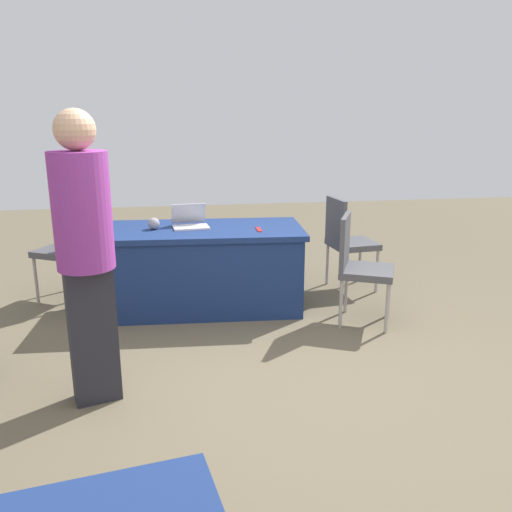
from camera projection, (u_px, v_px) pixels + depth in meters
The scene contains 9 objects.
ground_plane at pixel (280, 383), 3.55m from camera, with size 14.40×14.40×0.00m, color brown.
table_foreground at pixel (204, 268), 4.87m from camera, with size 1.85×0.96×0.76m.
chair_tucked_right at pixel (69, 245), 4.98m from camera, with size 0.60×0.60×0.97m.
chair_aisle at pixel (347, 238), 5.33m from camera, with size 0.49×0.49×0.95m.
chair_by_pillar at pixel (359, 262), 4.48m from camera, with size 0.58×0.58×0.94m.
person_presenter at pixel (85, 245), 3.11m from camera, with size 0.42×0.42×1.80m.
laptop_silver at pixel (190, 223), 4.79m from camera, with size 0.34×0.32×0.21m.
yarn_ball at pixel (154, 224), 4.70m from camera, with size 0.10×0.10×0.10m, color gray.
scissors_red at pixel (259, 229), 4.69m from camera, with size 0.18×0.04×0.01m, color red.
Camera 1 is at (0.66, 3.13, 1.78)m, focal length 36.73 mm.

